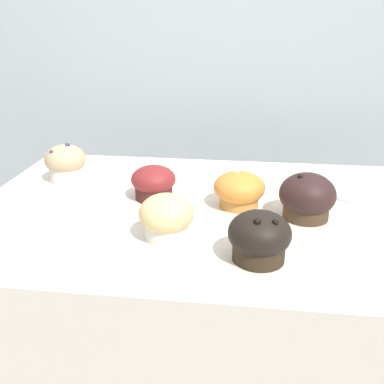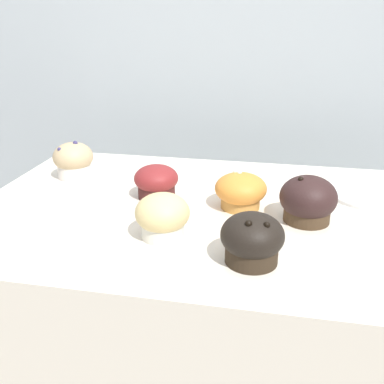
# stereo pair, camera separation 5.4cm
# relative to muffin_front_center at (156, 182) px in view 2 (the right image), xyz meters

# --- Properties ---
(wall_back) EXTENTS (3.20, 0.10, 1.80)m
(wall_back) POSITION_rel_muffin_front_center_xyz_m (0.14, 0.56, -0.05)
(wall_back) COLOR #A8B2B7
(wall_back) RESTS_ON ground
(display_counter) EXTENTS (1.00, 0.64, 0.91)m
(display_counter) POSITION_rel_muffin_front_center_xyz_m (0.14, -0.04, -0.49)
(display_counter) COLOR silver
(display_counter) RESTS_ON ground
(muffin_front_center) EXTENTS (0.09, 0.09, 0.07)m
(muffin_front_center) POSITION_rel_muffin_front_center_xyz_m (0.00, 0.00, 0.00)
(muffin_front_center) COLOR #461E1C
(muffin_front_center) RESTS_ON display_counter
(muffin_back_left) EXTENTS (0.09, 0.09, 0.09)m
(muffin_back_left) POSITION_rel_muffin_front_center_xyz_m (-0.23, 0.08, 0.01)
(muffin_back_left) COLOR silver
(muffin_back_left) RESTS_ON display_counter
(muffin_back_right) EXTENTS (0.10, 0.10, 0.08)m
(muffin_back_right) POSITION_rel_muffin_front_center_xyz_m (0.18, -0.02, 0.00)
(muffin_back_right) COLOR #C0853D
(muffin_back_right) RESTS_ON display_counter
(muffin_front_left) EXTENTS (0.11, 0.11, 0.09)m
(muffin_front_left) POSITION_rel_muffin_front_center_xyz_m (0.31, -0.06, 0.01)
(muffin_front_left) COLOR #42301E
(muffin_front_left) RESTS_ON display_counter
(muffin_front_right) EXTENTS (0.10, 0.10, 0.08)m
(muffin_front_right) POSITION_rel_muffin_front_center_xyz_m (0.06, -0.18, 0.00)
(muffin_front_right) COLOR white
(muffin_front_right) RESTS_ON display_counter
(muffin_back_center) EXTENTS (0.10, 0.10, 0.08)m
(muffin_back_center) POSITION_rel_muffin_front_center_xyz_m (0.22, -0.23, 0.00)
(muffin_back_center) COLOR #302418
(muffin_back_center) RESTS_ON display_counter
(serving_plate) EXTENTS (0.18, 0.18, 0.01)m
(serving_plate) POSITION_rel_muffin_front_center_xyz_m (0.45, 0.10, -0.03)
(serving_plate) COLOR white
(serving_plate) RESTS_ON display_counter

